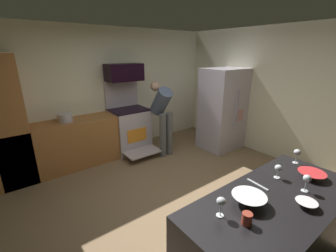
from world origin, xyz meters
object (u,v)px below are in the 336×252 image
Objects in this scene: microwave at (124,72)px; wine_glass_far at (297,153)px; mixing_bowl_small at (306,204)px; stock_pot at (65,118)px; person_cook at (163,113)px; wine_glass_extra at (278,169)px; wine_glass_near at (221,202)px; oven_range at (129,128)px; mug_coffee at (247,219)px; mixing_bowl_prep at (311,175)px; mixing_bowl_large at (249,199)px; refrigerator at (223,109)px; wine_glass_mid at (307,179)px.

microwave reaches higher than wine_glass_far.
stock_pot reaches higher than mixing_bowl_small.
person_cook reaches higher than wine_glass_extra.
oven_range is at bearing 73.99° from wine_glass_near.
wine_glass_near is at bearing 151.12° from mixing_bowl_small.
person_cook is 9.06× the size of mixing_bowl_small.
oven_range is 16.28× the size of mug_coffee.
person_cook is at bearing 62.33° from wine_glass_near.
stock_pot is at bearing 161.57° from person_cook.
mixing_bowl_small is at bearing -75.32° from stock_pot.
wine_glass_extra reaches higher than mug_coffee.
wine_glass_far is 3.68m from stock_pot.
wine_glass_extra is at bearing -101.37° from person_cook.
oven_range is at bearing 130.52° from person_cook.
mixing_bowl_prep is (0.53, 0.17, 0.01)m from mixing_bowl_small.
stock_pot is (-0.97, 3.69, 0.05)m from mixing_bowl_small.
mug_coffee is (-0.56, 0.18, 0.02)m from mixing_bowl_small.
mixing_bowl_large is 1.07m from wine_glass_far.
microwave is at bearing 88.97° from wine_glass_extra.
wine_glass_far is (0.42, -3.36, -0.68)m from microwave.
refrigerator is 3.32m from mixing_bowl_large.
wine_glass_near reaches higher than mixing_bowl_large.
microwave is 1.46m from stock_pot.
wine_glass_extra is (0.59, 0.06, 0.06)m from mixing_bowl_large.
wine_glass_far is (0.42, -3.26, 0.52)m from oven_range.
wine_glass_mid is at bearing -94.14° from wine_glass_extra.
wine_glass_mid is (-0.57, -3.00, 0.12)m from person_cook.
mug_coffee is at bearing -103.54° from microwave.
mug_coffee is 3.53m from stock_pot.
person_cook is 9.21× the size of wine_glass_near.
refrigerator is (1.77, -1.18, -0.82)m from microwave.
mixing_bowl_prep is 1.57× the size of wine_glass_near.
mixing_bowl_large is (-2.42, -2.28, 0.05)m from refrigerator.
mixing_bowl_prep is (0.22, -3.60, -0.77)m from microwave.
mug_coffee is 0.37× the size of stock_pot.
mixing_bowl_prep is at bearing -86.47° from microwave.
stock_pot is (-1.69, 3.28, -0.05)m from wine_glass_far.
wine_glass_mid is 0.58m from wine_glass_far.
wine_glass_near is 0.21m from mug_coffee.
wine_glass_near is at bearing -178.97° from wine_glass_extra.
wine_glass_near is 0.89m from wine_glass_extra.
microwave is at bearing 85.39° from mixing_bowl_small.
mixing_bowl_small is 0.45m from wine_glass_extra.
wine_glass_near is (-2.72, -2.23, 0.14)m from refrigerator.
stock_pot is at bearing 100.41° from mixing_bowl_large.
stock_pot is (-0.32, 3.33, -0.05)m from wine_glass_near.
person_cook reaches higher than mixing_bowl_prep.
mixing_bowl_large is 0.25m from mug_coffee.
oven_range is 5.89× the size of mixing_bowl_prep.
refrigerator is at bearing 43.32° from mixing_bowl_large.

